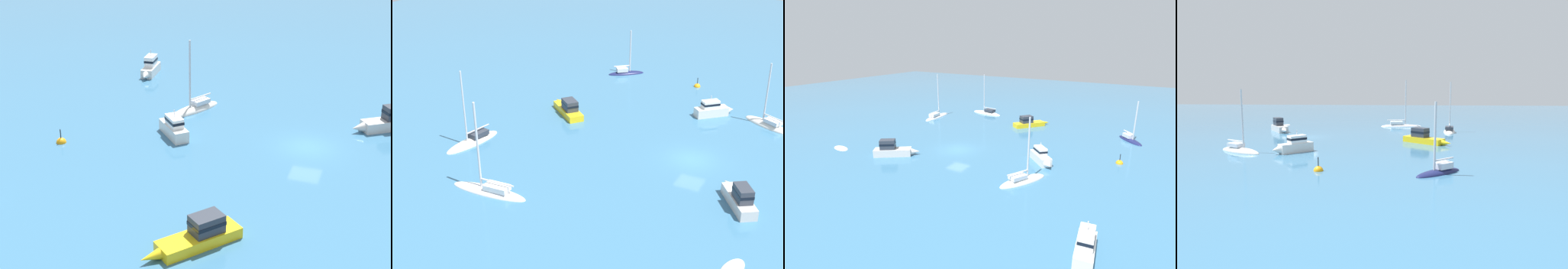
# 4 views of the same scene
# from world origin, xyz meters

# --- Properties ---
(ground_plane) EXTENTS (160.00, 160.00, 0.00)m
(ground_plane) POSITION_xyz_m (0.00, 0.00, 0.00)
(ground_plane) COLOR teal
(sloop) EXTENTS (2.17, 7.19, 8.47)m
(sloop) POSITION_xyz_m (-13.86, 13.06, 0.17)
(sloop) COLOR white
(sloop) RESTS_ON ground
(motor_cruiser) EXTENTS (5.02, 5.87, 1.87)m
(motor_cruiser) POSITION_xyz_m (3.84, 15.81, 0.68)
(motor_cruiser) COLOR yellow
(motor_cruiser) RESTS_ON ground
(powerboat) EXTENTS (5.29, 4.20, 2.12)m
(powerboat) POSITION_xyz_m (-5.78, -5.89, 0.78)
(powerboat) COLOR silver
(powerboat) RESTS_ON ground
(cabin_cruiser_1) EXTENTS (3.98, 4.07, 2.42)m
(cabin_cruiser_1) POSITION_xyz_m (11.18, 1.37, 0.75)
(cabin_cruiser_1) COLOR silver
(cabin_cruiser_1) RESTS_ON ground
(ketch) EXTENTS (6.69, 2.69, 8.18)m
(ketch) POSITION_xyz_m (-7.04, 20.47, 0.13)
(ketch) COLOR silver
(ketch) RESTS_ON ground
(yacht) EXTENTS (4.04, 5.81, 7.32)m
(yacht) POSITION_xyz_m (11.30, -4.59, 0.13)
(yacht) COLOR silver
(yacht) RESTS_ON ground
(yacht_1) EXTENTS (4.17, 4.59, 6.29)m
(yacht_1) POSITION_xyz_m (19.47, 15.99, 0.20)
(yacht_1) COLOR #191E4C
(yacht_1) RESTS_ON ground
(channel_buoy) EXTENTS (0.83, 0.83, 1.60)m
(channel_buoy) POSITION_xyz_m (19.29, 5.87, 0.01)
(channel_buoy) COLOR orange
(channel_buoy) RESTS_ON ground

